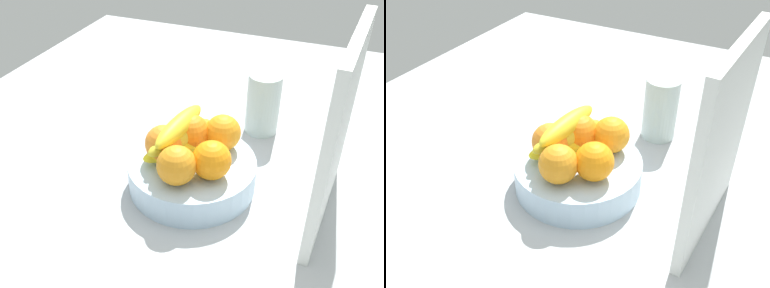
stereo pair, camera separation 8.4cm
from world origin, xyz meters
The scene contains 11 objects.
ground_plane centered at (0.00, 0.00, -1.50)cm, with size 180.00×140.00×3.00cm, color #ACB1B5.
fruit_bowl centered at (-3.24, 1.75, 3.11)cm, with size 25.96×25.96×6.23cm, color silver.
orange_front_left centered at (-0.32, 6.95, 9.99)cm, with size 7.52×7.52×7.52cm, color orange.
orange_front_right centered at (-9.59, 5.98, 9.99)cm, with size 7.52×7.52×7.52cm, color orange.
orange_center centered at (-7.42, 0.04, 9.99)cm, with size 7.52×7.52×7.52cm, color orange.
orange_back_left centered at (-1.66, -3.60, 9.99)cm, with size 7.52×7.52×7.52cm, color orange.
orange_back_right centered at (3.84, 1.48, 9.99)cm, with size 7.52×7.52×7.52cm, color orange.
banana_bunch centered at (-4.49, -1.18, 10.43)cm, with size 17.80×13.82×8.40cm.
cutting_board centered at (-4.32, 27.71, 18.00)cm, with size 28.00×1.80×36.00cm, color white.
thermos_tumbler centered at (-28.59, 10.00, 7.51)cm, with size 7.93×7.93×15.01cm, color #AEBFB9.
jar_lid centered at (-26.90, -4.72, 0.68)cm, with size 7.64×7.64×1.37cm, color white.
Camera 1 is at (61.41, 27.11, 58.94)cm, focal length 40.65 mm.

